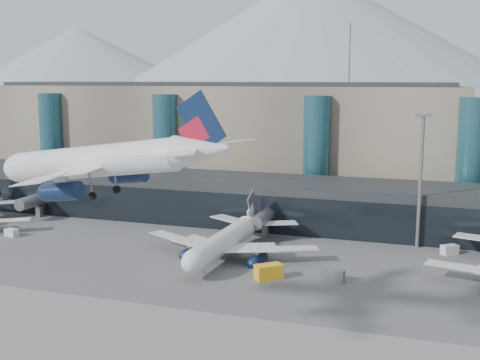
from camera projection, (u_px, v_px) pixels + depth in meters
name	position (u px, v px, depth m)	size (l,w,h in m)	color
ground	(168.00, 323.00, 79.75)	(900.00, 900.00, 0.00)	#515154
concourse	(279.00, 202.00, 132.95)	(170.00, 27.00, 10.00)	black
terminal_main	(222.00, 138.00, 169.14)	(130.00, 30.00, 31.00)	gray
teal_towers	(238.00, 151.00, 151.31)	(116.40, 19.40, 46.00)	#245665
mountain_ridge	(417.00, 58.00, 422.82)	(910.00, 400.00, 110.00)	gray
lightmast_mid	(421.00, 173.00, 112.97)	(3.00, 1.20, 25.60)	slate
hero_jet	(116.00, 152.00, 66.20)	(31.65, 31.74, 10.29)	silver
jet_parked_mid	(230.00, 232.00, 110.18)	(35.08, 34.18, 11.30)	silver
veh_a	(12.00, 233.00, 123.31)	(2.75, 1.55, 1.55)	silver
veh_b	(194.00, 239.00, 118.37)	(2.46, 1.51, 1.42)	gold
veh_c	(333.00, 276.00, 95.82)	(3.51, 1.85, 1.95)	#535258
veh_d	(450.00, 250.00, 110.65)	(3.08, 1.65, 1.76)	silver
veh_h	(269.00, 272.00, 97.04)	(4.36, 2.29, 2.41)	gold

